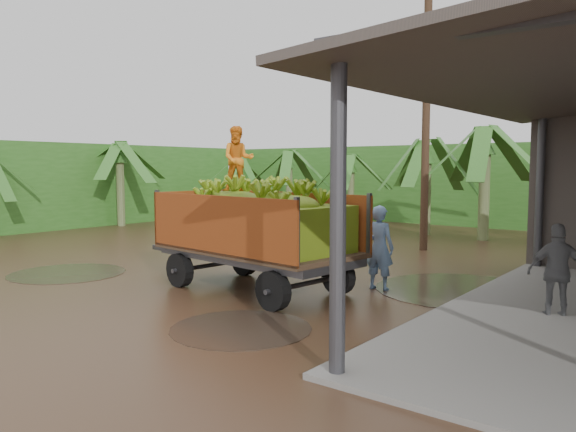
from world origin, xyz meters
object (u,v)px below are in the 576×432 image
at_px(banana_trailer, 256,227).
at_px(man_grey, 558,272).
at_px(man_blue, 379,248).
at_px(utility_pole, 426,110).

distance_m(banana_trailer, man_grey, 5.73).
distance_m(banana_trailer, man_blue, 2.63).
height_order(banana_trailer, man_grey, banana_trailer).
bearing_deg(man_grey, banana_trailer, -9.97).
relative_size(banana_trailer, man_blue, 3.46).
height_order(banana_trailer, utility_pole, utility_pole).
height_order(man_grey, utility_pole, utility_pole).
height_order(man_blue, utility_pole, utility_pole).
distance_m(banana_trailer, utility_pole, 8.14).
height_order(banana_trailer, man_blue, banana_trailer).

